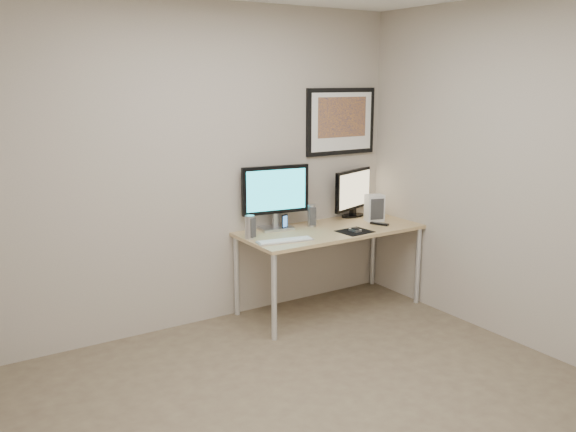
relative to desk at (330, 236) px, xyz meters
name	(u,v)px	position (x,y,z in m)	size (l,w,h in m)	color
floor	(328,406)	(-1.00, -1.35, -0.66)	(3.60, 3.60, 0.00)	brown
room	(289,136)	(-1.00, -0.90, 0.98)	(3.60, 3.60, 3.60)	white
desk	(330,236)	(0.00, 0.00, 0.00)	(1.60, 0.70, 0.73)	#A5854F
framed_art	(341,121)	(0.35, 0.33, 0.96)	(0.75, 0.04, 0.60)	black
monitor_large	(276,194)	(-0.41, 0.24, 0.37)	(0.61, 0.23, 0.55)	#B4B4B9
monitor_tv	(353,192)	(0.47, 0.27, 0.31)	(0.55, 0.23, 0.45)	black
speaker_left	(250,227)	(-0.75, 0.08, 0.16)	(0.08, 0.08, 0.19)	#B4B4B9
speaker_right	(312,215)	(-0.08, 0.16, 0.16)	(0.08, 0.08, 0.20)	#B4B4B9
phone_dock	(285,222)	(-0.36, 0.18, 0.14)	(0.06, 0.06, 0.14)	black
keyboard	(285,241)	(-0.56, -0.15, 0.07)	(0.46, 0.12, 0.02)	#BBBBC0
mousepad	(355,231)	(0.11, -0.20, 0.07)	(0.27, 0.24, 0.00)	black
mouse	(355,229)	(0.12, -0.20, 0.09)	(0.06, 0.10, 0.03)	black
remote	(379,224)	(0.46, -0.12, 0.08)	(0.04, 0.17, 0.02)	black
fan_unit	(374,208)	(0.52, 0.03, 0.19)	(0.16, 0.12, 0.24)	silver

